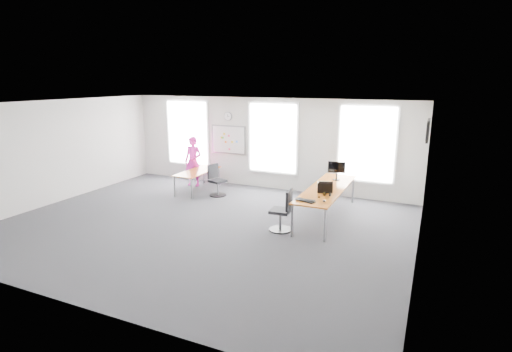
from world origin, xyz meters
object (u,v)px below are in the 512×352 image
at_px(keyboard, 305,201).
at_px(monitor, 337,169).
at_px(person, 193,161).
at_px(headphones, 327,194).
at_px(chair_left, 216,182).
at_px(chair_right, 283,213).
at_px(desk_right, 327,190).
at_px(desk_left, 198,173).

height_order(keyboard, monitor, monitor).
distance_m(person, headphones, 5.60).
height_order(chair_left, person, person).
distance_m(chair_right, headphones, 1.17).
bearing_deg(keyboard, person, 170.04).
relative_size(chair_right, keyboard, 2.13).
distance_m(chair_right, keyboard, 0.67).
distance_m(keyboard, monitor, 2.29).
height_order(chair_right, chair_left, chair_right).
bearing_deg(person, chair_right, -36.15).
bearing_deg(person, monitor, -8.98).
bearing_deg(monitor, desk_right, -101.69).
distance_m(chair_left, headphones, 4.14).
bearing_deg(chair_right, desk_left, -124.36).
bearing_deg(headphones, desk_right, 90.81).
xyz_separation_m(keyboard, headphones, (0.36, 0.62, 0.04)).
height_order(desk_right, desk_left, desk_right).
distance_m(chair_left, monitor, 3.79).
height_order(desk_right, monitor, monitor).
bearing_deg(keyboard, desk_left, 172.56).
distance_m(desk_left, keyboard, 4.86).
bearing_deg(chair_left, monitor, -69.41).
bearing_deg(headphones, monitor, 81.67).
distance_m(chair_left, person, 1.55).
bearing_deg(chair_right, monitor, 157.64).
xyz_separation_m(chair_left, monitor, (3.72, 0.25, 0.70)).
bearing_deg(keyboard, monitor, 104.56).
distance_m(desk_left, chair_left, 0.84).
relative_size(person, headphones, 9.54).
distance_m(desk_right, keyboard, 1.36).
xyz_separation_m(desk_left, person, (-0.51, 0.53, 0.23)).
relative_size(chair_right, monitor, 1.93).
height_order(desk_left, chair_right, chair_right).
xyz_separation_m(chair_left, person, (-1.31, 0.72, 0.41)).
bearing_deg(chair_right, desk_right, 147.94).
xyz_separation_m(person, keyboard, (4.83, -2.73, -0.02)).
xyz_separation_m(desk_left, monitor, (4.52, 0.06, 0.52)).
relative_size(chair_left, person, 0.58).
bearing_deg(monitor, chair_left, 174.05).
relative_size(chair_left, keyboard, 2.05).
height_order(chair_left, monitor, monitor).
bearing_deg(desk_right, monitor, 88.13).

